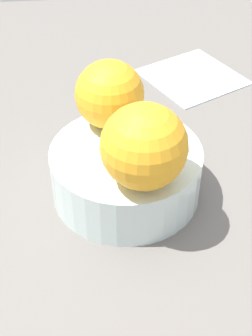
{
  "coord_description": "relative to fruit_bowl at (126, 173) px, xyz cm",
  "views": [
    {
      "loc": [
        -3.31,
        -39.94,
        37.61
      ],
      "look_at": [
        0.0,
        0.0,
        3.44
      ],
      "focal_mm": 53.26,
      "sensor_mm": 36.0,
      "label": 1
    }
  ],
  "objects": [
    {
      "name": "ground_plane",
      "position": [
        0.0,
        0.0,
        -3.74
      ],
      "size": [
        110.0,
        110.0,
        2.0
      ],
      "primitive_type": "cube",
      "color": "#66605B"
    },
    {
      "name": "fruit_bowl",
      "position": [
        0.0,
        0.0,
        0.0
      ],
      "size": [
        15.94,
        15.94,
        5.74
      ],
      "color": "silver",
      "rests_on": "ground_plane"
    },
    {
      "name": "orange_in_bowl_0",
      "position": [
        1.26,
        -4.58,
        7.08
      ],
      "size": [
        8.17,
        8.17,
        8.17
      ],
      "primitive_type": "sphere",
      "color": "#F9A823",
      "rests_on": "fruit_bowl"
    },
    {
      "name": "orange_in_bowl_1",
      "position": [
        -1.33,
        5.07,
        6.7
      ],
      "size": [
        7.41,
        7.41,
        7.41
      ],
      "primitive_type": "sphere",
      "color": "#F9A823",
      "rests_on": "fruit_bowl"
    },
    {
      "name": "folded_napkin",
      "position": [
        11.85,
        23.91,
        -2.59
      ],
      "size": [
        17.05,
        17.05,
        0.3
      ],
      "primitive_type": "cube",
      "rotation": [
        0.0,
        0.0,
        0.49
      ],
      "color": "silver",
      "rests_on": "ground_plane"
    }
  ]
}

